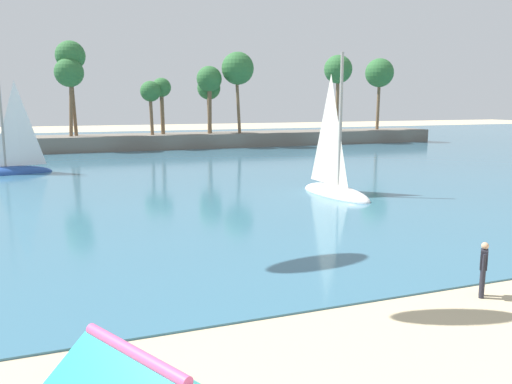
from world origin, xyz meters
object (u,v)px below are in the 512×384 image
at_px(sailboat_near_shore, 12,164).
at_px(sailboat_mid_bay, 334,181).
at_px(folded_kite, 135,366).
at_px(person_at_waterline, 483,268).

xyz_separation_m(sailboat_near_shore, sailboat_mid_bay, (19.34, -17.24, 0.00)).
xyz_separation_m(folded_kite, sailboat_near_shore, (-4.83, 35.26, 0.22)).
height_order(folded_kite, person_at_waterline, person_at_waterline).
height_order(folded_kite, sailboat_near_shore, sailboat_near_shore).
height_order(person_at_waterline, sailboat_near_shore, sailboat_near_shore).
relative_size(folded_kite, sailboat_near_shore, 0.44).
xyz_separation_m(person_at_waterline, sailboat_near_shore, (-15.12, 33.53, -0.01)).
bearing_deg(sailboat_mid_bay, person_at_waterline, -104.49).
bearing_deg(sailboat_near_shore, person_at_waterline, -65.72).
height_order(folded_kite, sailboat_mid_bay, sailboat_mid_bay).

